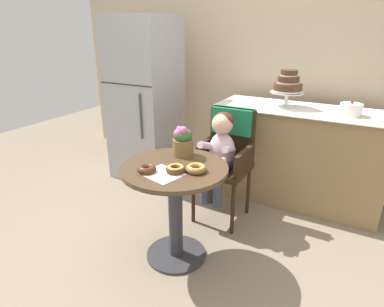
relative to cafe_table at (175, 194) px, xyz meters
name	(u,v)px	position (x,y,z in m)	size (l,w,h in m)	color
ground_plane	(176,255)	(0.00, 0.00, -0.51)	(8.00, 8.00, 0.00)	gray
back_wall	(266,51)	(0.00, 1.85, 0.84)	(4.80, 0.10, 2.70)	#C1AD8E
cafe_table	(175,194)	(0.00, 0.00, 0.00)	(0.72, 0.72, 0.72)	#4C3826
wicker_chair	(228,146)	(0.07, 0.74, 0.13)	(0.42, 0.45, 0.95)	#332114
seated_child	(220,148)	(0.07, 0.58, 0.17)	(0.27, 0.32, 0.73)	silver
paper_napkin	(162,174)	(0.00, -0.14, 0.21)	(0.24, 0.20, 0.00)	white
donut_front	(176,169)	(0.06, -0.08, 0.24)	(0.13, 0.13, 0.05)	#4C2D19
donut_mid	(147,169)	(-0.10, -0.17, 0.24)	(0.12, 0.12, 0.05)	#4C2D19
donut_side	(196,168)	(0.17, -0.01, 0.24)	(0.13, 0.13, 0.04)	#936033
flower_vase	(183,141)	(-0.06, 0.21, 0.32)	(0.15, 0.15, 0.23)	brown
display_counter	(297,155)	(0.55, 1.30, -0.05)	(1.56, 0.62, 0.90)	#93754C
tiered_cake_stand	(288,85)	(0.39, 1.30, 0.59)	(0.30, 0.30, 0.33)	silver
round_layer_cake	(351,109)	(0.94, 1.26, 0.44)	(0.18, 0.18, 0.12)	white
refrigerator	(145,100)	(-1.05, 1.10, 0.34)	(0.64, 0.63, 1.70)	#9EA0A5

